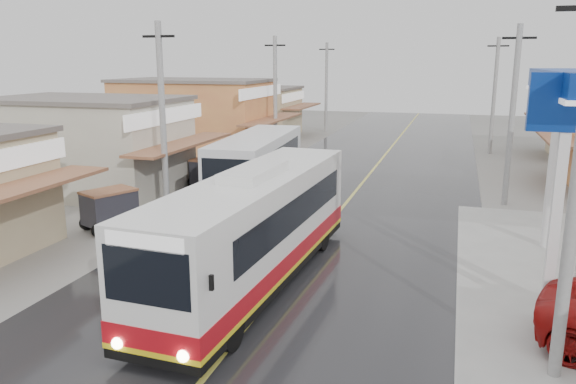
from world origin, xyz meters
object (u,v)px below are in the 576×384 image
second_bus (257,165)px  tricycle_near (109,207)px  coach_bus (256,228)px  tricycle_far (207,170)px  tyre_stack (159,223)px  cyclist (229,190)px

second_bus → tricycle_near: 7.61m
coach_bus → second_bus: (-3.58, 10.00, -0.08)m
tricycle_near → tricycle_far: 8.13m
tyre_stack → tricycle_far: bearing=99.9°
coach_bus → tricycle_far: coach_bus is taller
tyre_stack → coach_bus: bearing=-36.5°
second_bus → tyre_stack: 6.35m
coach_bus → cyclist: size_ratio=5.39×
cyclist → coach_bus: bearing=-54.2°
coach_bus → tricycle_near: size_ratio=4.64×
second_bus → tricycle_near: size_ratio=3.75×
coach_bus → tricycle_near: 8.11m
second_bus → tricycle_far: second_bus is taller
coach_bus → second_bus: size_ratio=1.24×
second_bus → cyclist: bearing=-118.8°
coach_bus → second_bus: 10.62m
cyclist → tricycle_far: size_ratio=1.01×
second_bus → tyre_stack: (-2.04, -5.84, -1.40)m
tricycle_near → cyclist: bearing=83.9°
second_bus → cyclist: 2.06m
coach_bus → second_bus: bearing=112.6°
coach_bus → tricycle_near: coach_bus is taller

